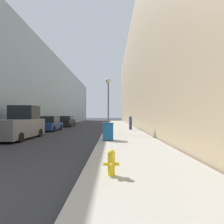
{
  "coord_description": "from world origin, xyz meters",
  "views": [
    {
      "loc": [
        4.47,
        -2.72,
        1.77
      ],
      "look_at": [
        4.49,
        19.28,
        2.15
      ],
      "focal_mm": 28.0,
      "sensor_mm": 36.0,
      "label": 1
    }
  ],
  "objects_px": {
    "parked_sedan_far": "(66,122)",
    "pedestrian_on_sidewalk": "(130,122)",
    "trash_bin": "(108,131)",
    "parked_sedan_near": "(50,124)",
    "pickup_truck": "(19,125)",
    "fire_hydrant": "(111,162)",
    "lamppost": "(108,93)"
  },
  "relations": [
    {
      "from": "fire_hydrant",
      "to": "pedestrian_on_sidewalk",
      "type": "distance_m",
      "value": 15.19
    },
    {
      "from": "trash_bin",
      "to": "parked_sedan_near",
      "type": "distance_m",
      "value": 10.61
    },
    {
      "from": "fire_hydrant",
      "to": "parked_sedan_near",
      "type": "bearing_deg",
      "value": 115.0
    },
    {
      "from": "fire_hydrant",
      "to": "parked_sedan_near",
      "type": "relative_size",
      "value": 0.17
    },
    {
      "from": "trash_bin",
      "to": "fire_hydrant",
      "type": "bearing_deg",
      "value": -87.98
    },
    {
      "from": "trash_bin",
      "to": "pickup_truck",
      "type": "xyz_separation_m",
      "value": [
        -6.61,
        1.51,
        0.32
      ]
    },
    {
      "from": "lamppost",
      "to": "parked_sedan_near",
      "type": "xyz_separation_m",
      "value": [
        -6.63,
        3.9,
        -3.05
      ]
    },
    {
      "from": "pickup_truck",
      "to": "parked_sedan_far",
      "type": "xyz_separation_m",
      "value": [
        -0.06,
        13.67,
        -0.27
      ]
    },
    {
      "from": "lamppost",
      "to": "parked_sedan_near",
      "type": "bearing_deg",
      "value": 149.53
    },
    {
      "from": "fire_hydrant",
      "to": "trash_bin",
      "type": "distance_m",
      "value": 6.69
    },
    {
      "from": "pedestrian_on_sidewalk",
      "to": "parked_sedan_near",
      "type": "bearing_deg",
      "value": -179.09
    },
    {
      "from": "trash_bin",
      "to": "parked_sedan_far",
      "type": "relative_size",
      "value": 0.27
    },
    {
      "from": "trash_bin",
      "to": "pickup_truck",
      "type": "bearing_deg",
      "value": 167.15
    },
    {
      "from": "pickup_truck",
      "to": "parked_sedan_far",
      "type": "distance_m",
      "value": 13.67
    },
    {
      "from": "trash_bin",
      "to": "pedestrian_on_sidewalk",
      "type": "bearing_deg",
      "value": 74.24
    },
    {
      "from": "lamppost",
      "to": "pedestrian_on_sidewalk",
      "type": "bearing_deg",
      "value": 58.92
    },
    {
      "from": "pickup_truck",
      "to": "pedestrian_on_sidewalk",
      "type": "height_order",
      "value": "pickup_truck"
    },
    {
      "from": "parked_sedan_far",
      "to": "pedestrian_on_sidewalk",
      "type": "xyz_separation_m",
      "value": [
        9.03,
        -6.82,
        0.19
      ]
    },
    {
      "from": "pedestrian_on_sidewalk",
      "to": "pickup_truck",
      "type": "bearing_deg",
      "value": -142.64
    },
    {
      "from": "pedestrian_on_sidewalk",
      "to": "fire_hydrant",
      "type": "bearing_deg",
      "value": -98.03
    },
    {
      "from": "lamppost",
      "to": "pedestrian_on_sidewalk",
      "type": "height_order",
      "value": "lamppost"
    },
    {
      "from": "fire_hydrant",
      "to": "parked_sedan_near",
      "type": "height_order",
      "value": "parked_sedan_near"
    },
    {
      "from": "parked_sedan_far",
      "to": "pedestrian_on_sidewalk",
      "type": "height_order",
      "value": "pedestrian_on_sidewalk"
    },
    {
      "from": "parked_sedan_far",
      "to": "pedestrian_on_sidewalk",
      "type": "distance_m",
      "value": 11.32
    },
    {
      "from": "pickup_truck",
      "to": "pedestrian_on_sidewalk",
      "type": "xyz_separation_m",
      "value": [
        8.97,
        6.85,
        -0.08
      ]
    },
    {
      "from": "parked_sedan_near",
      "to": "parked_sedan_far",
      "type": "height_order",
      "value": "parked_sedan_near"
    },
    {
      "from": "lamppost",
      "to": "parked_sedan_far",
      "type": "distance_m",
      "value": 13.06
    },
    {
      "from": "trash_bin",
      "to": "parked_sedan_near",
      "type": "bearing_deg",
      "value": 129.24
    },
    {
      "from": "fire_hydrant",
      "to": "parked_sedan_far",
      "type": "xyz_separation_m",
      "value": [
        -6.91,
        21.85,
        0.26
      ]
    },
    {
      "from": "pedestrian_on_sidewalk",
      "to": "trash_bin",
      "type": "bearing_deg",
      "value": -105.76
    },
    {
      "from": "lamppost",
      "to": "parked_sedan_far",
      "type": "height_order",
      "value": "lamppost"
    },
    {
      "from": "parked_sedan_near",
      "to": "pedestrian_on_sidewalk",
      "type": "bearing_deg",
      "value": 0.91
    }
  ]
}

